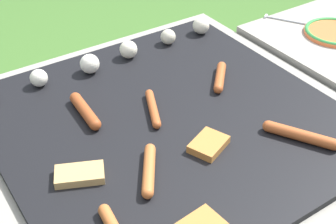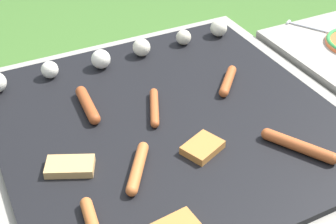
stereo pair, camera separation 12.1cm
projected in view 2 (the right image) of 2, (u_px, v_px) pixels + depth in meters
name	position (u px, v px, depth m)	size (l,w,h in m)	color
ground_plane	(168.00, 216.00, 1.46)	(14.00, 14.00, 0.00)	#3D6628
grill	(168.00, 172.00, 1.35)	(0.98, 0.98, 0.39)	gray
sausage_front_center	(228.00, 81.00, 1.35)	(0.11, 0.12, 0.03)	#A34C23
sausage_front_left	(154.00, 107.00, 1.25)	(0.08, 0.15, 0.02)	#A34C23
sausage_front_right	(138.00, 168.00, 1.06)	(0.11, 0.14, 0.03)	#B7602D
sausage_mid_right	(299.00, 146.00, 1.12)	(0.11, 0.17, 0.03)	#A34C23
sausage_mid_left	(88.00, 105.00, 1.25)	(0.04, 0.17, 0.03)	#93421E
bread_slice_left	(203.00, 147.00, 1.12)	(0.11, 0.10, 0.02)	#B27033
bread_slice_right	(70.00, 166.00, 1.07)	(0.12, 0.10, 0.02)	tan
mushroom_row	(118.00, 53.00, 1.45)	(0.79, 0.08, 0.06)	silver
fork_utensil	(307.00, 27.00, 1.64)	(0.10, 0.15, 0.01)	silver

